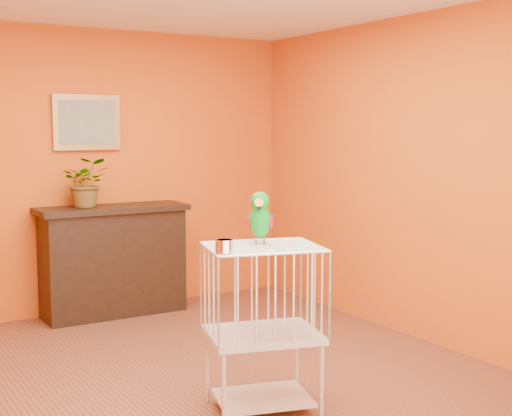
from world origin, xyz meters
TOP-DOWN VIEW (x-y plane):
  - ground at (0.00, 0.00)m, footprint 4.50×4.50m
  - room_shell at (0.00, 0.00)m, footprint 4.50×4.50m
  - console_cabinet at (0.15, 2.02)m, footprint 1.35×0.48m
  - potted_plant at (-0.08, 2.07)m, footprint 0.53×0.55m
  - framed_picture at (0.00, 2.22)m, footprint 0.62×0.04m
  - birdcage at (0.12, -0.60)m, footprint 0.76×0.66m
  - feed_cup at (-0.19, -0.70)m, footprint 0.10×0.10m
  - parrot at (0.15, -0.54)m, footprint 0.22×0.27m

SIDE VIEW (x-z plane):
  - ground at x=0.00m, z-range 0.00..0.00m
  - console_cabinet at x=0.15m, z-range 0.00..1.00m
  - birdcage at x=0.12m, z-range 0.02..1.03m
  - feed_cup at x=-0.19m, z-range 1.01..1.08m
  - parrot at x=0.15m, z-range 1.01..1.33m
  - potted_plant at x=-0.08m, z-range 1.00..1.34m
  - room_shell at x=0.00m, z-range -0.67..3.83m
  - framed_picture at x=0.00m, z-range 1.50..2.00m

